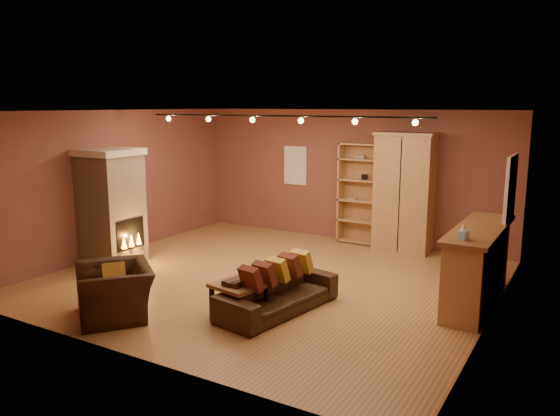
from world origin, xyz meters
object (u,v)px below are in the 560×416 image
Objects in this scene: loveseat at (278,284)px; bar_counter at (477,265)px; bookcase at (360,192)px; coffee_table at (239,288)px; fireplace at (111,207)px; armchair at (115,283)px; armoire at (404,192)px.

bar_counter is at bearing -43.35° from loveseat.
bookcase is 2.84× the size of coffee_table.
bookcase reaches higher than coffee_table.
loveseat is at bearing 52.01° from coffee_table.
coffee_table is at bearing -15.91° from fireplace.
bookcase is at bearing 114.22° from armchair.
bookcase is at bearing 169.46° from armoire.
fireplace is 0.88× the size of bar_counter.
armoire reaches higher than fireplace.
loveseat is at bearing 72.95° from armchair.
loveseat is (0.52, -4.29, -0.68)m from bookcase.
armoire reaches higher than loveseat.
bookcase is 3.87m from bar_counter.
fireplace is 1.05× the size of loveseat.
armchair reaches higher than coffee_table.
bar_counter is 5.21m from armchair.
armoire is at bearing 104.12° from armchair.
bookcase is 1.61× the size of armchair.
loveseat is 2.69× the size of coffee_table.
fireplace is 1.00× the size of bookcase.
bookcase is at bearing 16.96° from loveseat.
bookcase reaches higher than loveseat.
armchair is 1.76× the size of coffee_table.
fireplace is at bearing 164.09° from coffee_table.
coffee_table is at bearing -87.93° from bookcase.
bookcase is at bearing 92.07° from coffee_table.
fireplace is at bearing 91.88° from loveseat.
loveseat is 0.57m from coffee_table.
coffee_table is (-2.72, -2.21, -0.17)m from bar_counter.
coffee_table is at bearing 152.01° from loveseat.
fireplace reaches higher than armchair.
bookcase is 0.88× the size of bar_counter.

